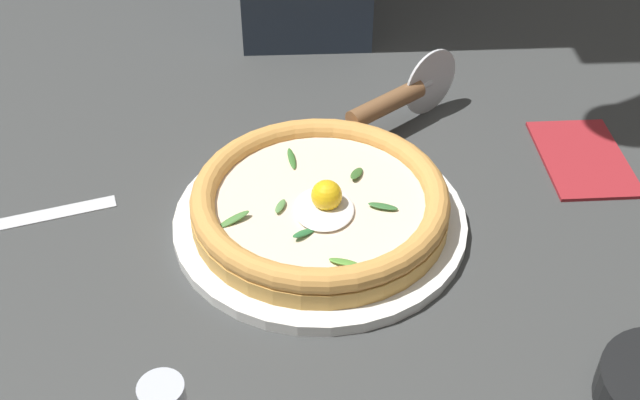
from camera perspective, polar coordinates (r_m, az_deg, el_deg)
The scene contains 5 objects.
ground_plane at distance 0.76m, azimuth 1.35°, elevation -4.67°, with size 2.40×2.40×0.03m, color #3A3C3C.
pizza_plate at distance 0.77m, azimuth -0.00°, elevation -1.48°, with size 0.29×0.29×0.01m, color white.
pizza at distance 0.76m, azimuth 0.01°, elevation -0.13°, with size 0.25×0.25×0.05m.
pizza_cutter at distance 0.89m, azimuth 5.80°, elevation 7.44°, with size 0.11×0.14×0.08m.
folded_napkin at distance 0.90m, azimuth 18.61°, elevation 3.01°, with size 0.14×0.09×0.01m, color maroon.
Camera 1 is at (0.54, -0.05, 0.52)m, focal length 43.98 mm.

